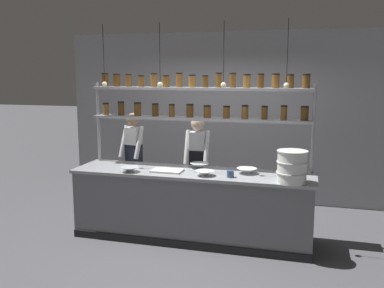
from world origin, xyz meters
The scene contains 14 objects.
ground_plane centered at (0.00, 0.00, 0.00)m, with size 40.00×40.00×0.00m, color #4C4C51.
back_wall centered at (0.00, 1.98, 1.44)m, with size 5.57×0.12×2.87m, color #939399.
prep_counter centered at (0.00, 0.00, 0.46)m, with size 3.17×0.76×0.92m.
spice_shelf_unit centered at (0.00, 0.33, 1.78)m, with size 3.05×0.28×2.20m.
chef_left centered at (-1.18, 0.82, 0.90)m, with size 0.40×0.33×1.58m.
chef_center centered at (-0.11, 0.70, 0.89)m, with size 0.37×0.28×1.56m.
container_stack centered at (1.28, -0.26, 1.11)m, with size 0.36×0.36×0.38m.
cutting_board centered at (-0.31, -0.10, 0.93)m, with size 0.40×0.26×0.02m.
prep_bowl_near_left centered at (-0.78, -0.25, 0.95)m, with size 0.24×0.24×0.07m.
prep_bowl_center_front centered at (0.22, -0.19, 0.95)m, with size 0.24×0.24×0.07m.
prep_bowl_center_back centered at (0.05, 0.20, 0.95)m, with size 0.26×0.26×0.07m.
prep_bowl_near_right centered at (0.71, 0.07, 0.95)m, with size 0.26×0.26×0.07m.
serving_cup_front centered at (0.54, -0.18, 0.96)m, with size 0.09×0.09×0.08m.
pendant_light_row centered at (-0.02, 0.00, 2.09)m, with size 2.46×0.07×0.81m.
Camera 1 is at (1.45, -5.25, 2.19)m, focal length 40.00 mm.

